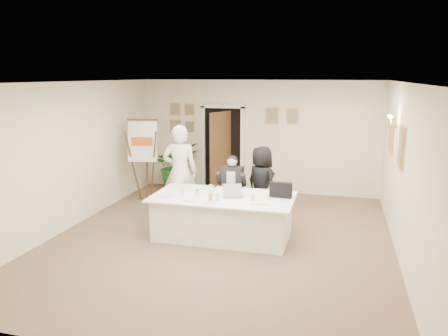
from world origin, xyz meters
TOP-DOWN VIEW (x-y plane):
  - floor at (0.00, 0.00)m, footprint 7.00×7.00m
  - ceiling at (0.00, 0.00)m, footprint 6.00×7.00m
  - wall_back at (0.00, 3.50)m, footprint 6.00×0.10m
  - wall_front at (0.00, -3.50)m, footprint 6.00×0.10m
  - wall_left at (-3.00, 0.00)m, footprint 0.10×7.00m
  - wall_right at (3.00, 0.00)m, footprint 0.10×7.00m
  - doorway at (-0.88, 3.32)m, footprint 1.14×0.86m
  - pictures_back_wall at (-0.80, 3.47)m, footprint 3.40×0.06m
  - pictures_right_wall at (2.97, 1.20)m, footprint 0.06×2.20m
  - wall_sconce at (2.90, 1.20)m, footprint 0.20×0.30m
  - conference_table at (0.00, 0.12)m, footprint 2.55×1.37m
  - seated_man at (-0.07, 1.06)m, footprint 0.59×0.63m
  - flip_chart at (-2.38, 1.91)m, footprint 0.69×0.48m
  - standing_man at (-1.14, 0.99)m, footprint 0.79×0.60m
  - standing_woman at (0.50, 1.28)m, footprint 0.89×0.82m
  - potted_palm at (-2.09, 3.20)m, footprint 1.48×1.46m
  - laptop at (0.19, 0.17)m, footprint 0.43×0.45m
  - laptop_bag at (1.02, 0.30)m, footprint 0.40×0.14m
  - paper_stack at (0.73, -0.16)m, footprint 0.37×0.29m
  - plate_left at (-0.94, -0.20)m, footprint 0.24×0.24m
  - plate_mid at (-0.48, -0.31)m, footprint 0.27×0.27m
  - plate_near at (-0.04, -0.33)m, footprint 0.26×0.26m
  - glass_a at (-0.72, -0.03)m, footprint 0.07×0.07m
  - glass_b at (0.00, -0.23)m, footprint 0.08×0.08m
  - glass_c at (0.60, -0.14)m, footprint 0.06×0.06m
  - glass_d at (-0.29, 0.35)m, footprint 0.08×0.08m
  - oj_glass at (-0.13, -0.21)m, footprint 0.09×0.09m
  - steel_jug at (-0.45, 0.02)m, footprint 0.10×0.10m

SIDE VIEW (x-z plane):
  - floor at x=0.00m, z-range 0.00..0.00m
  - conference_table at x=0.00m, z-range 0.01..0.78m
  - potted_palm at x=-2.09m, z-range 0.00..1.24m
  - seated_man at x=-0.07m, z-range 0.00..1.36m
  - standing_woman at x=0.50m, z-range 0.00..1.53m
  - plate_left at x=-0.94m, z-range 0.78..0.79m
  - plate_mid at x=-0.48m, z-range 0.78..0.79m
  - plate_near at x=-0.04m, z-range 0.78..0.79m
  - paper_stack at x=0.73m, z-range 0.78..0.81m
  - steel_jug at x=-0.45m, z-range 0.78..0.89m
  - oj_glass at x=-0.13m, z-range 0.78..0.91m
  - glass_a at x=-0.72m, z-range 0.77..0.92m
  - glass_b at x=0.00m, z-range 0.77..0.92m
  - glass_c at x=0.60m, z-range 0.77..0.92m
  - glass_d at x=-0.29m, z-range 0.77..0.92m
  - flip_chart at x=-2.38m, z-range -0.07..1.83m
  - laptop_bag at x=1.02m, z-range 0.77..1.05m
  - laptop at x=0.19m, z-range 0.78..1.05m
  - standing_man at x=-1.14m, z-range 0.00..1.94m
  - doorway at x=-0.88m, z-range -0.06..2.14m
  - wall_back at x=0.00m, z-range 0.00..2.80m
  - wall_front at x=0.00m, z-range 0.00..2.80m
  - wall_left at x=-3.00m, z-range 0.00..2.80m
  - wall_right at x=3.00m, z-range 0.00..2.80m
  - pictures_right_wall at x=2.97m, z-range 1.35..2.15m
  - pictures_back_wall at x=-0.80m, z-range 1.45..2.25m
  - wall_sconce at x=2.90m, z-range 1.98..2.22m
  - ceiling at x=0.00m, z-range 2.79..2.81m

